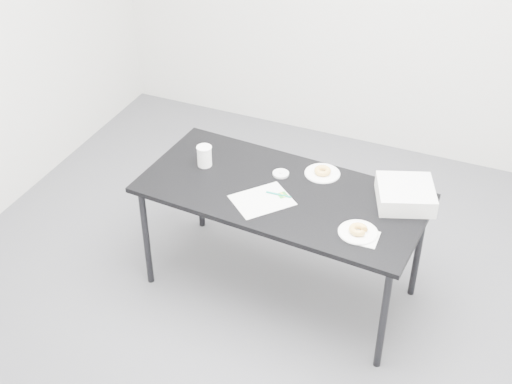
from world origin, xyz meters
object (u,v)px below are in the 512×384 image
at_px(scorecard, 262,200).
at_px(donut_far, 323,171).
at_px(pen, 279,194).
at_px(donut_near, 358,229).
at_px(plate_far, 322,173).
at_px(table, 282,199).
at_px(bakery_box, 405,194).
at_px(plate_near, 358,232).
at_px(coffee_cup, 204,156).

distance_m(scorecard, donut_far, 0.43).
bearing_deg(donut_far, pen, -117.49).
xyz_separation_m(pen, donut_near, (0.49, -0.14, 0.02)).
xyz_separation_m(scorecard, plate_far, (0.22, 0.37, 0.00)).
distance_m(table, donut_near, 0.53).
xyz_separation_m(table, plate_far, (0.15, 0.25, 0.06)).
relative_size(scorecard, plate_far, 1.50).
xyz_separation_m(scorecard, pen, (0.07, 0.08, 0.01)).
distance_m(table, bakery_box, 0.67).
distance_m(table, plate_far, 0.29).
bearing_deg(plate_far, table, -121.01).
bearing_deg(pen, donut_far, 59.98).
bearing_deg(plate_near, donut_far, 127.83).
relative_size(plate_near, donut_far, 2.14).
bearing_deg(scorecard, coffee_cup, -162.70).
relative_size(scorecard, bakery_box, 1.03).
height_order(donut_near, coffee_cup, coffee_cup).
distance_m(pen, bakery_box, 0.68).
height_order(table, donut_near, donut_near).
distance_m(plate_near, plate_far, 0.55).
relative_size(table, coffee_cup, 12.99).
xyz_separation_m(table, bakery_box, (0.64, 0.17, 0.10)).
height_order(scorecard, coffee_cup, coffee_cup).
bearing_deg(coffee_cup, table, -7.45).
bearing_deg(pen, plate_far, 59.98).
height_order(donut_far, bakery_box, bakery_box).
bearing_deg(plate_far, pen, -117.49).
relative_size(pen, coffee_cup, 1.13).
xyz_separation_m(plate_near, donut_near, (0.00, -0.00, 0.02)).
height_order(plate_near, plate_far, plate_near).
bearing_deg(coffee_cup, plate_far, 15.47).
relative_size(pen, plate_far, 0.70).
height_order(plate_far, bakery_box, bakery_box).
bearing_deg(scorecard, donut_near, 33.56).
distance_m(table, scorecard, 0.15).
xyz_separation_m(table, donut_near, (0.49, -0.19, 0.08)).
bearing_deg(plate_far, plate_near, -52.17).
bearing_deg(donut_far, table, -121.01).
distance_m(plate_far, donut_far, 0.02).
distance_m(donut_far, coffee_cup, 0.68).
height_order(table, plate_far, plate_far).
height_order(pen, plate_near, pen).
xyz_separation_m(pen, coffee_cup, (-0.50, 0.11, 0.06)).
bearing_deg(coffee_cup, donut_far, 15.47).
bearing_deg(plate_near, donut_near, -90.00).
relative_size(plate_near, plate_far, 1.01).
bearing_deg(table, bakery_box, 18.53).
bearing_deg(coffee_cup, scorecard, -23.17).
height_order(plate_far, donut_far, donut_far).
bearing_deg(scorecard, bakery_box, 62.57).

